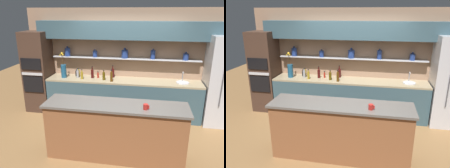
# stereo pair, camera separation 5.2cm
# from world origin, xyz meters

# --- Properties ---
(ground_plane) EXTENTS (12.00, 12.00, 0.00)m
(ground_plane) POSITION_xyz_m (0.00, 0.00, 0.00)
(ground_plane) COLOR brown
(back_wall_unit) EXTENTS (5.20, 0.44, 2.60)m
(back_wall_unit) POSITION_xyz_m (-0.00, 1.53, 1.55)
(back_wall_unit) COLOR #937056
(back_wall_unit) RESTS_ON ground_plane
(back_counter_unit) EXTENTS (3.75, 0.62, 0.92)m
(back_counter_unit) POSITION_xyz_m (-0.09, 1.24, 0.46)
(back_counter_unit) COLOR #334C56
(back_counter_unit) RESTS_ON ground_plane
(island_counter) EXTENTS (2.44, 0.61, 1.02)m
(island_counter) POSITION_xyz_m (0.00, -0.48, 0.51)
(island_counter) COLOR brown
(island_counter) RESTS_ON ground_plane
(refrigerator) EXTENTS (0.80, 0.73, 2.03)m
(refrigerator) POSITION_xyz_m (2.20, 1.20, 1.02)
(refrigerator) COLOR #B7B7BC
(refrigerator) RESTS_ON ground_plane
(oven_tower) EXTENTS (0.61, 0.64, 2.05)m
(oven_tower) POSITION_xyz_m (-2.29, 1.24, 1.02)
(oven_tower) COLOR #3D281E
(oven_tower) RESTS_ON ground_plane
(flower_vase) EXTENTS (0.16, 0.16, 0.65)m
(flower_vase) POSITION_xyz_m (-1.58, 1.20, 1.10)
(flower_vase) COLOR navy
(flower_vase) RESTS_ON back_counter_unit
(sink_fixture) EXTENTS (0.29, 0.29, 0.25)m
(sink_fixture) POSITION_xyz_m (1.32, 1.25, 0.94)
(sink_fixture) COLOR #B7B7BC
(sink_fixture) RESTS_ON back_counter_unit
(bottle_oil_0) EXTENTS (0.05, 0.05, 0.21)m
(bottle_oil_0) POSITION_xyz_m (-1.25, 1.38, 1.00)
(bottle_oil_0) COLOR olive
(bottle_oil_0) RESTS_ON back_counter_unit
(bottle_sauce_1) EXTENTS (0.05, 0.05, 0.17)m
(bottle_sauce_1) POSITION_xyz_m (-1.32, 1.38, 0.99)
(bottle_sauce_1) COLOR black
(bottle_sauce_1) RESTS_ON back_counter_unit
(bottle_spirit_2) EXTENTS (0.06, 0.06, 0.28)m
(bottle_spirit_2) POSITION_xyz_m (-0.34, 1.07, 1.04)
(bottle_spirit_2) COLOR #4C2D0C
(bottle_spirit_2) RESTS_ON back_counter_unit
(bottle_wine_3) EXTENTS (0.07, 0.07, 0.30)m
(bottle_wine_3) POSITION_xyz_m (-0.86, 1.28, 1.03)
(bottle_wine_3) COLOR #380C0C
(bottle_wine_3) RESTS_ON back_counter_unit
(bottle_sauce_4) EXTENTS (0.05, 0.05, 0.17)m
(bottle_sauce_4) POSITION_xyz_m (-0.73, 1.32, 0.99)
(bottle_sauce_4) COLOR maroon
(bottle_sauce_4) RESTS_ON back_counter_unit
(bottle_oil_5) EXTENTS (0.07, 0.07, 0.25)m
(bottle_oil_5) POSITION_xyz_m (-0.55, 1.16, 1.02)
(bottle_oil_5) COLOR #47380A
(bottle_oil_5) RESTS_ON back_counter_unit
(bottle_spirit_6) EXTENTS (0.06, 0.06, 0.23)m
(bottle_spirit_6) POSITION_xyz_m (-1.24, 1.25, 1.02)
(bottle_spirit_6) COLOR gray
(bottle_spirit_6) RESTS_ON back_counter_unit
(bottle_oil_7) EXTENTS (0.06, 0.06, 0.24)m
(bottle_oil_7) POSITION_xyz_m (-1.09, 1.14, 1.02)
(bottle_oil_7) COLOR olive
(bottle_oil_7) RESTS_ON back_counter_unit
(bottle_wine_8) EXTENTS (0.08, 0.08, 0.31)m
(bottle_wine_8) POSITION_xyz_m (-0.37, 1.42, 1.03)
(bottle_wine_8) COLOR #380C0C
(bottle_wine_8) RESTS_ON back_counter_unit
(coffee_mug) EXTENTS (0.10, 0.08, 0.09)m
(coffee_mug) POSITION_xyz_m (0.51, -0.60, 1.06)
(coffee_mug) COLOR maroon
(coffee_mug) RESTS_ON island_counter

